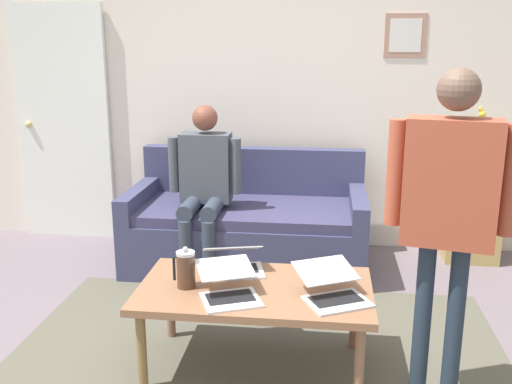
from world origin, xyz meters
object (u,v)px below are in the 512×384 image
Objects in this scene: laptop_left at (229,288)px; laptop_center at (233,263)px; laptop_right at (333,290)px; side_shelf at (472,213)px; interior_door at (64,124)px; person_standing at (449,199)px; french_press at (186,269)px; person_seated at (204,181)px; flower_vase at (479,145)px; coffee_table at (255,295)px; couch at (248,227)px.

laptop_left is 1.15× the size of laptop_center.
laptop_right is at bearing 151.56° from laptop_center.
interior_door is at bearing -3.11° from side_shelf.
side_shelf reaches higher than laptop_right.
laptop_center is 0.24× the size of person_standing.
person_seated is at bearing -82.22° from french_press.
interior_door reaches higher than side_shelf.
person_standing is 2.10m from person_seated.
person_seated is at bearing -45.48° from person_standing.
flower_vase reaches higher than side_shelf.
person_seated is (0.43, -1.43, 0.21)m from laptop_left.
interior_door is at bearing -52.40° from french_press.
french_press reaches higher than laptop_center.
person_seated reaches higher than side_shelf.
coffee_table is 2.69× the size of laptop_right.
french_press is 1.36m from person_seated.
interior_door is 1.61m from person_seated.
side_shelf is (-1.69, -1.62, -0.13)m from laptop_center.
person_standing is (-1.03, 0.05, 0.52)m from laptop_left.
person_standing is (-1.16, 1.71, 0.74)m from couch.
couch reaches higher than coffee_table.
coffee_table is 1.58× the size of side_shelf.
laptop_center is 2.34m from side_shelf.
laptop_center is at bearing 134.81° from interior_door.
coffee_table is 0.96× the size of person_seated.
interior_door is 2.63× the size of side_shelf.
interior_door is 4.35× the size of flower_vase.
french_press is (0.11, 1.56, 0.27)m from couch.
couch reaches higher than laptop_right.
french_press is at bearing 44.58° from side_shelf.
flower_vase is at bearing -120.41° from laptop_right.
interior_door is at bearing -49.67° from laptop_left.
flower_vase reaches higher than coffee_table.
french_press is (0.36, 0.04, 0.15)m from coffee_table.
french_press is 0.14× the size of person_standing.
couch reaches higher than laptop_left.
flower_vase is 0.29× the size of person_standing.
interior_door is at bearing -41.86° from laptop_right.
person_seated is (0.29, 0.23, 0.42)m from couch.
interior_door is at bearing -46.01° from coffee_table.
laptop_right is 0.77m from french_press.
flower_vase is at bearing -130.08° from coffee_table.
laptop_left is at bearing 95.81° from laptop_center.
flower_vase is (-1.65, -1.96, 0.42)m from laptop_left.
flower_vase reaches higher than couch.
flower_vase is (-1.90, -1.87, 0.37)m from french_press.
person_seated is (-1.40, 0.72, -0.30)m from interior_door.
french_press is at bearing 85.90° from couch.
couch is 1.43× the size of person_seated.
person_standing is (-1.28, 0.15, 0.47)m from french_press.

